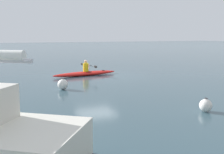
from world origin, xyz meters
name	(u,v)px	position (x,y,z in m)	size (l,w,h in m)	color
ground_plane	(96,76)	(0.00, 0.00, 0.00)	(160.00, 160.00, 0.00)	#334C56
kayak	(85,74)	(0.59, -0.31, 0.14)	(4.48, 1.19, 0.28)	red
kayaker	(86,66)	(0.54, -0.32, 0.60)	(0.56, 2.30, 0.74)	yellow
mooring_buoy_channel_marker	(63,84)	(3.07, 3.69, 0.25)	(0.51, 0.51, 0.55)	silver
mooring_buoy_orange_mid	(206,105)	(-0.46, 9.62, 0.22)	(0.44, 0.44, 0.49)	silver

